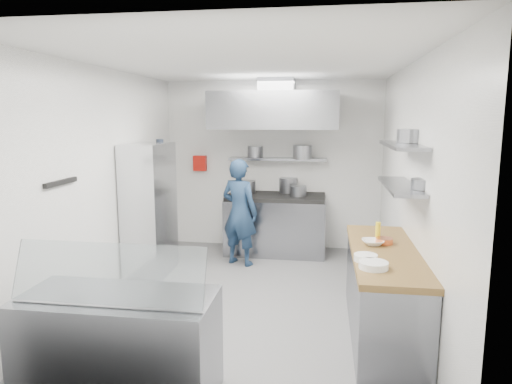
% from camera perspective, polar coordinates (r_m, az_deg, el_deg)
% --- Properties ---
extents(floor, '(5.00, 5.00, 0.00)m').
position_cam_1_polar(floor, '(5.64, -0.93, -13.63)').
color(floor, '#515153').
rests_on(floor, ground).
extents(ceiling, '(5.00, 5.00, 0.00)m').
position_cam_1_polar(ceiling, '(5.23, -1.02, 15.90)').
color(ceiling, silver).
rests_on(ceiling, wall_back).
extents(wall_back, '(3.60, 2.80, 0.02)m').
position_cam_1_polar(wall_back, '(7.71, 2.10, 3.38)').
color(wall_back, white).
rests_on(wall_back, floor).
extents(wall_front, '(3.60, 2.80, 0.02)m').
position_cam_1_polar(wall_front, '(2.88, -9.30, -7.02)').
color(wall_front, white).
rests_on(wall_front, floor).
extents(wall_left, '(2.80, 5.00, 0.02)m').
position_cam_1_polar(wall_left, '(5.83, -18.71, 0.93)').
color(wall_left, white).
rests_on(wall_left, floor).
extents(wall_right, '(2.80, 5.00, 0.02)m').
position_cam_1_polar(wall_right, '(5.27, 18.71, 0.08)').
color(wall_right, white).
rests_on(wall_right, floor).
extents(gas_range, '(1.60, 0.80, 0.90)m').
position_cam_1_polar(gas_range, '(7.47, 2.48, -4.22)').
color(gas_range, gray).
rests_on(gas_range, floor).
extents(cooktop, '(1.57, 0.78, 0.06)m').
position_cam_1_polar(cooktop, '(7.37, 2.50, -0.59)').
color(cooktop, black).
rests_on(cooktop, gas_range).
extents(stock_pot_left, '(0.27, 0.27, 0.20)m').
position_cam_1_polar(stock_pot_left, '(7.56, -1.06, 0.66)').
color(stock_pot_left, slate).
rests_on(stock_pot_left, cooktop).
extents(stock_pot_mid, '(0.31, 0.31, 0.24)m').
position_cam_1_polar(stock_pot_mid, '(7.62, 4.05, 0.86)').
color(stock_pot_mid, slate).
rests_on(stock_pot_mid, cooktop).
extents(stock_pot_right, '(0.27, 0.27, 0.16)m').
position_cam_1_polar(stock_pot_right, '(7.30, 5.30, 0.15)').
color(stock_pot_right, slate).
rests_on(stock_pot_right, cooktop).
extents(over_range_shelf, '(1.60, 0.30, 0.04)m').
position_cam_1_polar(over_range_shelf, '(7.53, 2.73, 4.14)').
color(over_range_shelf, gray).
rests_on(over_range_shelf, wall_back).
extents(shelf_pot_a, '(0.26, 0.26, 0.18)m').
position_cam_1_polar(shelf_pot_a, '(7.71, -0.09, 5.10)').
color(shelf_pot_a, slate).
rests_on(shelf_pot_a, over_range_shelf).
extents(shelf_pot_b, '(0.29, 0.29, 0.22)m').
position_cam_1_polar(shelf_pot_b, '(7.31, 5.82, 4.97)').
color(shelf_pot_b, slate).
rests_on(shelf_pot_b, over_range_shelf).
extents(extractor_hood, '(1.90, 1.15, 0.55)m').
position_cam_1_polar(extractor_hood, '(7.09, 2.43, 10.13)').
color(extractor_hood, gray).
rests_on(extractor_hood, wall_back).
extents(hood_duct, '(0.55, 0.55, 0.24)m').
position_cam_1_polar(hood_duct, '(7.33, 2.65, 13.08)').
color(hood_duct, slate).
rests_on(hood_duct, extractor_hood).
extents(red_firebox, '(0.22, 0.10, 0.26)m').
position_cam_1_polar(red_firebox, '(7.89, -7.02, 3.59)').
color(red_firebox, '#B7150E').
rests_on(red_firebox, wall_back).
extents(chef, '(0.68, 0.57, 1.60)m').
position_cam_1_polar(chef, '(6.81, -2.07, -2.53)').
color(chef, '#172A45').
rests_on(chef, floor).
extents(wire_rack, '(0.50, 0.90, 1.85)m').
position_cam_1_polar(wire_rack, '(6.52, -13.15, -2.20)').
color(wire_rack, silver).
rests_on(wire_rack, floor).
extents(rack_bin_a, '(0.15, 0.19, 0.17)m').
position_cam_1_polar(rack_bin_a, '(6.76, -12.39, -2.85)').
color(rack_bin_a, white).
rests_on(rack_bin_a, wire_rack).
extents(rack_bin_b, '(0.15, 0.19, 0.17)m').
position_cam_1_polar(rack_bin_b, '(6.98, -11.56, 1.73)').
color(rack_bin_b, yellow).
rests_on(rack_bin_b, wire_rack).
extents(rack_jar, '(0.11, 0.11, 0.18)m').
position_cam_1_polar(rack_jar, '(6.71, -11.93, 5.71)').
color(rack_jar, black).
rests_on(rack_jar, wire_rack).
extents(knife_strip, '(0.04, 0.55, 0.05)m').
position_cam_1_polar(knife_strip, '(5.02, -23.21, 1.11)').
color(knife_strip, black).
rests_on(knife_strip, wall_left).
extents(prep_counter_base, '(0.62, 2.00, 0.84)m').
position_cam_1_polar(prep_counter_base, '(4.90, 15.56, -12.35)').
color(prep_counter_base, gray).
rests_on(prep_counter_base, floor).
extents(prep_counter_top, '(0.65, 2.04, 0.06)m').
position_cam_1_polar(prep_counter_top, '(4.76, 15.80, -7.30)').
color(prep_counter_top, brown).
rests_on(prep_counter_top, prep_counter_base).
extents(plate_stack_a, '(0.26, 0.26, 0.06)m').
position_cam_1_polar(plate_stack_a, '(4.15, 14.47, -8.84)').
color(plate_stack_a, white).
rests_on(plate_stack_a, prep_counter_top).
extents(plate_stack_b, '(0.21, 0.21, 0.06)m').
position_cam_1_polar(plate_stack_b, '(4.34, 13.55, -7.98)').
color(plate_stack_b, white).
rests_on(plate_stack_b, prep_counter_top).
extents(copper_pan, '(0.18, 0.18, 0.06)m').
position_cam_1_polar(copper_pan, '(4.96, 15.73, -5.90)').
color(copper_pan, '#D96C3D').
rests_on(copper_pan, prep_counter_top).
extents(squeeze_bottle, '(0.05, 0.05, 0.18)m').
position_cam_1_polar(squeeze_bottle, '(5.14, 15.00, -4.64)').
color(squeeze_bottle, yellow).
rests_on(squeeze_bottle, prep_counter_top).
extents(mixing_bowl, '(0.25, 0.25, 0.05)m').
position_cam_1_polar(mixing_bowl, '(4.88, 14.40, -6.11)').
color(mixing_bowl, white).
rests_on(mixing_bowl, prep_counter_top).
extents(wall_shelf_lower, '(0.30, 1.30, 0.04)m').
position_cam_1_polar(wall_shelf_lower, '(4.94, 17.54, 0.72)').
color(wall_shelf_lower, gray).
rests_on(wall_shelf_lower, wall_right).
extents(wall_shelf_upper, '(0.30, 1.30, 0.04)m').
position_cam_1_polar(wall_shelf_upper, '(4.89, 17.79, 5.58)').
color(wall_shelf_upper, gray).
rests_on(wall_shelf_upper, wall_right).
extents(shelf_pot_c, '(0.24, 0.24, 0.10)m').
position_cam_1_polar(shelf_pot_c, '(4.65, 20.27, 0.93)').
color(shelf_pot_c, slate).
rests_on(shelf_pot_c, wall_shelf_lower).
extents(shelf_pot_d, '(0.29, 0.29, 0.14)m').
position_cam_1_polar(shelf_pot_d, '(5.05, 18.80, 6.66)').
color(shelf_pot_d, slate).
rests_on(shelf_pot_d, wall_shelf_upper).
extents(display_case, '(1.50, 0.70, 0.85)m').
position_cam_1_polar(display_case, '(3.92, -16.70, -18.10)').
color(display_case, gray).
rests_on(display_case, floor).
extents(display_glass, '(1.47, 0.19, 0.42)m').
position_cam_1_polar(display_glass, '(3.57, -18.02, -9.67)').
color(display_glass, silver).
rests_on(display_glass, display_case).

